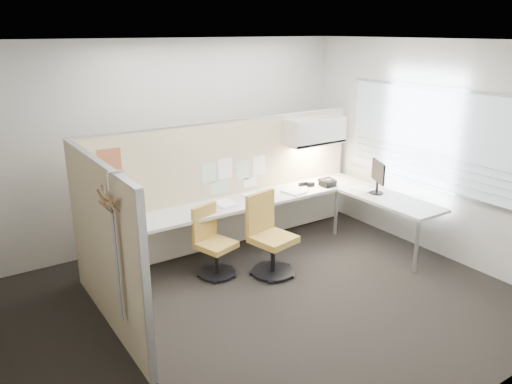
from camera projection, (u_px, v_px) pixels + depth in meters
floor at (259, 303)px, 5.56m from camera, size 5.50×4.50×0.01m
ceiling at (260, 41)px, 4.69m from camera, size 5.50×4.50×0.01m
wall_back at (169, 143)px, 6.90m from camera, size 5.50×0.02×2.80m
wall_front at (447, 266)px, 3.34m from camera, size 5.50×0.02×2.80m
wall_right at (432, 149)px, 6.57m from camera, size 0.02×4.50×2.80m
window_pane at (432, 138)px, 6.51m from camera, size 0.01×2.80×1.30m
partition_back at (227, 185)px, 6.84m from camera, size 4.10×0.06×1.75m
partition_left at (104, 247)px, 4.89m from camera, size 0.06×2.20×1.75m
desk at (270, 208)px, 6.75m from camera, size 4.00×2.07×0.73m
overhead_bin at (315, 131)px, 7.19m from camera, size 0.90×0.36×0.38m
task_light_strip at (314, 145)px, 7.25m from camera, size 0.60×0.06×0.02m
pinned_papers at (234, 173)px, 6.81m from camera, size 1.01×0.00×0.47m
poster at (110, 163)px, 5.80m from camera, size 0.28×0.00×0.35m
chair_left at (212, 244)px, 6.11m from camera, size 0.51×0.52×0.87m
chair_right at (269, 237)px, 6.13m from camera, size 0.55×0.57×1.01m
monitor at (378, 175)px, 6.85m from camera, size 0.22×0.40×0.46m
phone at (327, 183)px, 7.25m from camera, size 0.21×0.20×0.12m
stapler at (303, 184)px, 7.27m from camera, size 0.14×0.06×0.05m
tape_dispenser at (311, 184)px, 7.24m from camera, size 0.11×0.09×0.06m
coat_hook at (110, 214)px, 4.23m from camera, size 0.18×0.46×1.37m
paper_stack_0 at (128, 225)px, 5.80m from camera, size 0.29×0.35×0.03m
paper_stack_1 at (225, 204)px, 6.48m from camera, size 0.25×0.31×0.03m
paper_stack_2 at (253, 196)px, 6.80m from camera, size 0.27×0.33×0.02m
paper_stack_3 at (293, 192)px, 6.97m from camera, size 0.29×0.34×0.03m
paper_stack_4 at (363, 189)px, 7.10m from camera, size 0.25×0.31×0.02m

